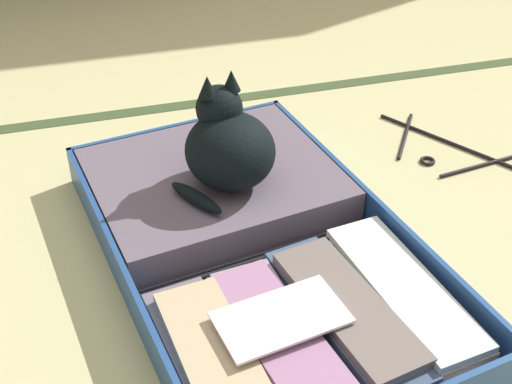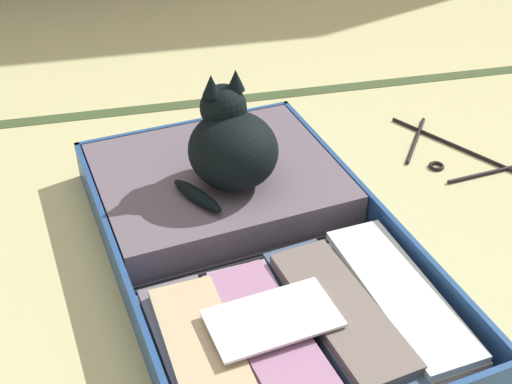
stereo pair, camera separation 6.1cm
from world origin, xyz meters
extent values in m
plane|color=#BAB780|center=(0.00, 0.00, 0.00)|extent=(10.00, 10.00, 0.00)
cube|color=#384A28|center=(0.00, 0.98, 0.00)|extent=(4.80, 0.05, 0.00)
cube|color=navy|center=(0.11, -0.02, 0.01)|extent=(0.66, 0.58, 0.01)
cube|color=navy|center=(-0.17, -0.07, 0.05)|extent=(0.09, 0.49, 0.10)
cube|color=navy|center=(0.39, 0.02, 0.05)|extent=(0.09, 0.49, 0.10)
cube|color=#484E58|center=(0.11, -0.02, 0.02)|extent=(0.63, 0.55, 0.01)
cube|color=navy|center=(0.03, 0.47, 0.01)|extent=(0.66, 0.58, 0.01)
cube|color=navy|center=(-0.01, 0.70, 0.05)|extent=(0.58, 0.11, 0.10)
cube|color=navy|center=(-0.25, 0.42, 0.05)|extent=(0.09, 0.49, 0.10)
cube|color=navy|center=(0.31, 0.51, 0.05)|extent=(0.09, 0.49, 0.10)
cube|color=#484E58|center=(0.03, 0.47, 0.02)|extent=(0.63, 0.55, 0.01)
cylinder|color=black|center=(0.07, 0.22, 0.02)|extent=(0.56, 0.11, 0.02)
cube|color=gray|center=(-0.09, -0.06, 0.03)|extent=(0.18, 0.37, 0.01)
cube|color=slate|center=(-0.09, -0.06, 0.04)|extent=(0.19, 0.44, 0.02)
cube|color=tan|center=(-0.08, -0.06, 0.07)|extent=(0.17, 0.38, 0.02)
cube|color=slate|center=(0.05, -0.04, 0.03)|extent=(0.17, 0.38, 0.02)
cube|color=gray|center=(0.04, -0.04, 0.05)|extent=(0.17, 0.43, 0.02)
cube|color=#9C6D93|center=(0.04, -0.04, 0.07)|extent=(0.19, 0.39, 0.01)
cube|color=#384166|center=(0.18, -0.02, 0.03)|extent=(0.20, 0.40, 0.02)
cube|color=#3E516E|center=(0.18, -0.01, 0.05)|extent=(0.20, 0.44, 0.02)
cube|color=#6A5F5A|center=(0.18, -0.01, 0.07)|extent=(0.19, 0.38, 0.02)
cube|color=silver|center=(0.32, 0.00, 0.03)|extent=(0.17, 0.43, 0.02)
cube|color=tan|center=(0.31, 0.00, 0.05)|extent=(0.17, 0.40, 0.02)
cube|color=silver|center=(0.31, 0.01, 0.07)|extent=(0.18, 0.42, 0.02)
cube|color=white|center=(0.05, -0.02, 0.09)|extent=(0.25, 0.17, 0.01)
cube|color=#5D5260|center=(0.03, 0.47, 0.06)|extent=(0.62, 0.54, 0.09)
cylinder|color=black|center=(-0.16, 0.67, 0.05)|extent=(0.02, 0.02, 0.09)
cylinder|color=black|center=(0.15, 0.72, 0.05)|extent=(0.02, 0.02, 0.09)
ellipsoid|color=black|center=(0.06, 0.41, 0.19)|extent=(0.24, 0.25, 0.17)
ellipsoid|color=black|center=(0.05, 0.46, 0.15)|extent=(0.15, 0.10, 0.09)
sphere|color=black|center=(0.05, 0.45, 0.27)|extent=(0.11, 0.11, 0.11)
cone|color=black|center=(0.08, 0.45, 0.33)|extent=(0.04, 0.04, 0.05)
cone|color=black|center=(0.02, 0.44, 0.33)|extent=(0.04, 0.04, 0.05)
sphere|color=gold|center=(0.06, 0.50, 0.28)|extent=(0.02, 0.02, 0.02)
sphere|color=gold|center=(0.02, 0.49, 0.28)|extent=(0.02, 0.02, 0.02)
ellipsoid|color=black|center=(-0.03, 0.35, 0.12)|extent=(0.11, 0.15, 0.03)
cylinder|color=black|center=(0.72, 0.56, 0.01)|extent=(0.25, 0.39, 0.01)
cylinder|color=black|center=(0.74, 0.43, 0.01)|extent=(0.25, 0.04, 0.01)
cylinder|color=black|center=(0.62, 0.63, 0.01)|extent=(0.15, 0.21, 0.01)
torus|color=black|center=(0.62, 0.49, 0.01)|extent=(0.06, 0.06, 0.01)
camera|label=1|loc=(-0.24, -0.84, 0.99)|focal=47.68mm
camera|label=2|loc=(-0.18, -0.85, 0.99)|focal=47.68mm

